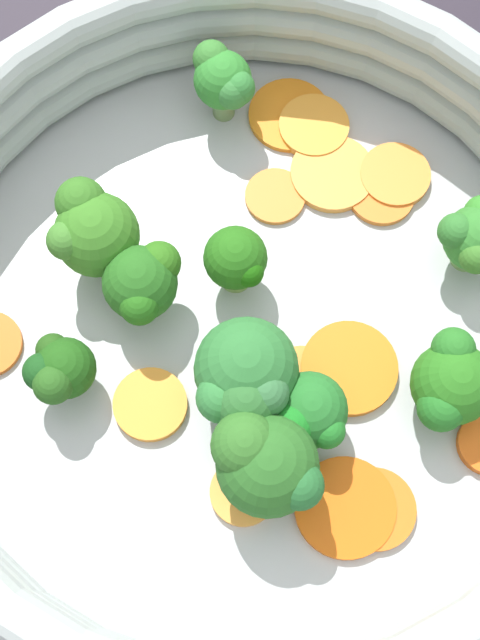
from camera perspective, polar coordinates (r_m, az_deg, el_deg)
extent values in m
plane|color=#27212B|center=(0.45, 0.00, -1.08)|extent=(4.00, 4.00, 0.00)
cylinder|color=#B2B5B7|center=(0.44, 0.00, -0.86)|extent=(0.33, 0.33, 0.01)
torus|color=#ABB6B4|center=(0.43, 0.00, -0.19)|extent=(0.35, 0.35, 0.02)
torus|color=#ABB6B4|center=(0.41, 0.00, 0.80)|extent=(0.35, 0.35, 0.02)
torus|color=#ABB6B4|center=(0.39, 0.00, 1.88)|extent=(0.35, 0.35, 0.02)
sphere|color=#B1B2BB|center=(0.42, 9.50, -19.36)|extent=(0.01, 0.01, 0.01)
cylinder|color=orange|center=(0.47, 8.59, 7.96)|extent=(0.04, 0.04, 0.00)
cylinder|color=orange|center=(0.49, 4.31, 12.24)|extent=(0.05, 0.05, 0.01)
cylinder|color=orange|center=(0.48, 9.45, 9.12)|extent=(0.05, 0.05, 0.01)
cylinder|color=orange|center=(0.49, 2.76, 12.98)|extent=(0.06, 0.06, 0.00)
cylinder|color=orange|center=(0.43, 6.52, -3.08)|extent=(0.06, 0.06, 0.01)
cylinder|color=#F9993D|center=(0.47, 5.50, 9.33)|extent=(0.06, 0.06, 0.00)
cylinder|color=orange|center=(0.43, -6.24, -5.38)|extent=(0.05, 0.05, 0.01)
cylinder|color=orange|center=(0.47, 1.82, 7.93)|extent=(0.04, 0.04, 0.00)
cylinder|color=#DE5C10|center=(0.42, 6.25, -11.84)|extent=(0.07, 0.07, 0.00)
cylinder|color=orange|center=(0.42, 8.12, -11.89)|extent=(0.04, 0.04, 0.00)
cylinder|color=#F99B3E|center=(0.42, -0.73, -10.94)|extent=(0.04, 0.04, 0.00)
cylinder|color=orange|center=(0.43, 3.56, -4.45)|extent=(0.06, 0.06, 0.00)
cylinder|color=#6B9951|center=(0.43, -11.23, -3.57)|extent=(0.02, 0.02, 0.01)
sphere|color=#1C4F13|center=(0.42, -11.60, -3.03)|extent=(0.03, 0.03, 0.03)
sphere|color=#164617|center=(0.42, -13.04, -3.25)|extent=(0.02, 0.02, 0.02)
sphere|color=#204A14|center=(0.42, -12.37, -1.90)|extent=(0.02, 0.02, 0.02)
sphere|color=#245419|center=(0.41, -12.37, -4.03)|extent=(0.02, 0.02, 0.02)
cylinder|color=#6D8753|center=(0.48, -1.51, 13.84)|extent=(0.01, 0.01, 0.02)
sphere|color=#2E7D2B|center=(0.47, -1.57, 15.12)|extent=(0.03, 0.03, 0.03)
sphere|color=#2D7430|center=(0.46, -0.61, 14.64)|extent=(0.02, 0.02, 0.02)
sphere|color=#327533|center=(0.46, -0.92, 14.39)|extent=(0.02, 0.02, 0.02)
sphere|color=#35772D|center=(0.47, -2.30, 16.37)|extent=(0.02, 0.02, 0.02)
cylinder|color=#7AA95C|center=(0.43, 12.48, -4.56)|extent=(0.01, 0.01, 0.01)
sphere|color=#266A1A|center=(0.42, 12.96, -3.96)|extent=(0.04, 0.04, 0.04)
sphere|color=#20681F|center=(0.41, 12.26, -5.49)|extent=(0.02, 0.02, 0.02)
sphere|color=#236920|center=(0.41, 13.00, -1.83)|extent=(0.02, 0.02, 0.02)
cylinder|color=#5E854B|center=(0.42, 3.79, -6.30)|extent=(0.01, 0.01, 0.01)
sphere|color=#216826|center=(0.40, 3.95, -5.76)|extent=(0.04, 0.04, 0.04)
sphere|color=#276427|center=(0.40, 2.27, -5.18)|extent=(0.02, 0.02, 0.02)
sphere|color=#18721D|center=(0.40, 2.74, -6.76)|extent=(0.02, 0.02, 0.02)
sphere|color=#1E6F22|center=(0.40, 5.06, -7.03)|extent=(0.02, 0.02, 0.02)
cylinder|color=#84A765|center=(0.45, -9.19, 4.30)|extent=(0.01, 0.01, 0.02)
sphere|color=#357320|center=(0.43, -9.62, 5.42)|extent=(0.04, 0.04, 0.04)
sphere|color=#3B7628|center=(0.42, -11.55, 5.02)|extent=(0.02, 0.02, 0.02)
sphere|color=#316A1F|center=(0.43, -10.61, 7.39)|extent=(0.02, 0.02, 0.02)
cylinder|color=#76A156|center=(0.46, 13.93, 4.25)|extent=(0.02, 0.02, 0.02)
sphere|color=#30782A|center=(0.44, 14.42, 5.10)|extent=(0.03, 0.03, 0.03)
sphere|color=#377325|center=(0.44, 14.45, 3.99)|extent=(0.02, 0.02, 0.02)
sphere|color=#328228|center=(0.45, 14.80, 6.60)|extent=(0.02, 0.02, 0.02)
sphere|color=#2D6E29|center=(0.44, 13.19, 5.56)|extent=(0.02, 0.02, 0.02)
cylinder|color=#8DAD60|center=(0.44, -6.63, 1.47)|extent=(0.02, 0.02, 0.02)
sphere|color=#235D1A|center=(0.42, -6.91, 2.37)|extent=(0.04, 0.04, 0.04)
sphere|color=#2B6617|center=(0.42, -5.68, 3.67)|extent=(0.02, 0.02, 0.02)
sphere|color=#215E15|center=(0.41, -6.95, 0.96)|extent=(0.02, 0.02, 0.02)
cylinder|color=#7B984C|center=(0.44, -0.76, 3.12)|extent=(0.02, 0.02, 0.02)
sphere|color=#226115|center=(0.42, -0.79, 4.01)|extent=(0.03, 0.03, 0.03)
sphere|color=#1B6B10|center=(0.42, 0.67, 3.92)|extent=(0.02, 0.02, 0.02)
sphere|color=#18570B|center=(0.42, 0.13, 3.09)|extent=(0.01, 0.01, 0.01)
cylinder|color=#8EA96E|center=(0.41, 1.17, -9.85)|extent=(0.01, 0.01, 0.02)
sphere|color=#265E20|center=(0.39, 1.24, -9.30)|extent=(0.05, 0.05, 0.05)
sphere|color=#2D6522|center=(0.38, -0.89, -7.98)|extent=(0.03, 0.03, 0.03)
sphere|color=#225F2A|center=(0.38, 3.25, -10.49)|extent=(0.02, 0.02, 0.02)
cylinder|color=#6CA160|center=(0.42, -0.48, -4.01)|extent=(0.01, 0.01, 0.02)
sphere|color=#2A6C2F|center=(0.40, -0.50, -3.15)|extent=(0.05, 0.05, 0.05)
sphere|color=#316B39|center=(0.39, 1.01, -4.67)|extent=(0.02, 0.02, 0.02)
sphere|color=#296229|center=(0.39, -0.64, -5.27)|extent=(0.03, 0.03, 0.03)
sphere|color=#2C7333|center=(0.39, -1.72, -4.99)|extent=(0.02, 0.02, 0.02)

